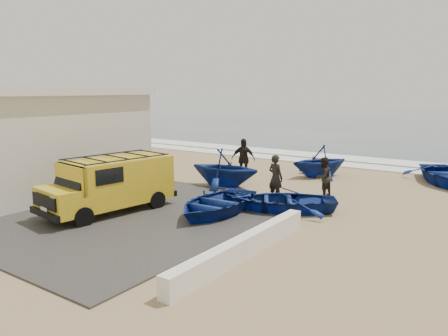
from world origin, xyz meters
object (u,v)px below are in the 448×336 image
Objects in this scene: boat_mid_left at (224,168)px; fisherman_back at (243,159)px; van at (111,183)px; building at (9,139)px; fisherman_front at (276,178)px; parapet at (244,247)px; boat_far_left at (320,161)px; boat_far_right at (448,174)px; boat_near_left at (216,203)px; fisherman_middle at (323,177)px; boat_near_right at (283,200)px.

boat_mid_left is 1.62× the size of fisherman_back.
van is 5.73m from boat_mid_left.
building is 11.44m from fisherman_front.
fisherman_back is (-0.13, 1.76, 0.14)m from boat_mid_left.
boat_far_left is (-2.54, 10.98, 0.51)m from parapet.
van is at bearing 62.53° from fisherman_front.
building is 19.38m from boat_far_right.
parapet is at bearing -47.84° from boat_near_left.
fisherman_front is (3.06, -0.96, 0.06)m from boat_mid_left.
building reaches higher than fisherman_front.
parapet is 7.28m from fisherman_middle.
building is 4.81× the size of fisherman_back.
building is 12.68m from parapet.
boat_near_left is 3.00m from fisherman_front.
fisherman_back is (-3.19, 2.72, 0.08)m from fisherman_front.
building reaches higher than parapet.
parapet is 3.36× the size of fisherman_front.
building reaches higher than van.
boat_far_left reaches higher than boat_near_left.
building is 5.26× the size of fisherman_front.
van is at bearing -0.69° from building.
boat_far_left is at bearing 162.26° from boat_near_right.
parapet is at bearing 122.61° from fisherman_front.
fisherman_front reaches higher than boat_mid_left.
van reaches higher than boat_near_right.
building is at bearing 120.28° from boat_mid_left.
boat_near_left reaches higher than parapet.
boat_far_left is 5.69m from boat_far_right.
building is 6.60m from van.
building reaches higher than boat_far_right.
van is 3.69m from boat_near_left.
boat_near_left is 2.39m from boat_near_right.
van is at bearing -76.53° from boat_far_left.
boat_far_left reaches higher than boat_near_right.
boat_near_right is at bearing -124.94° from boat_mid_left.
parapet is 1.26× the size of van.
boat_near_right is at bearing 17.04° from building.
fisherman_back reaches higher than fisherman_middle.
boat_far_right reaches higher than boat_near_right.
parapet is 13.00m from boat_far_right.
boat_far_left is 1.87× the size of fisherman_middle.
parapet is 1.55× the size of boat_near_left.
boat_mid_left is 0.72× the size of boat_far_right.
boat_far_left is 3.82m from fisherman_back.
boat_near_right is 0.83× the size of boat_far_right.
van reaches higher than boat_mid_left.
van is 7.45m from fisherman_back.
boat_far_left reaches higher than boat_far_right.
boat_mid_left reaches higher than boat_far_left.
boat_near_right is 1.57m from fisherman_front.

